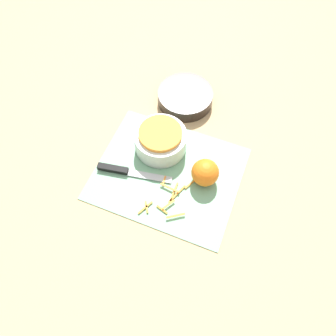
{
  "coord_description": "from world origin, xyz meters",
  "views": [
    {
      "loc": [
        0.18,
        -0.45,
        0.9
      ],
      "look_at": [
        0.0,
        0.0,
        0.04
      ],
      "focal_mm": 35.0,
      "sensor_mm": 36.0,
      "label": 1
    }
  ],
  "objects_px": {
    "bowl_dark": "(185,97)",
    "orange_left": "(205,173)",
    "bowl_speckled": "(161,140)",
    "knife": "(121,170)"
  },
  "relations": [
    {
      "from": "bowl_dark",
      "to": "orange_left",
      "type": "xyz_separation_m",
      "value": [
        0.16,
        -0.27,
        0.02
      ]
    },
    {
      "from": "bowl_dark",
      "to": "knife",
      "type": "distance_m",
      "value": 0.35
    },
    {
      "from": "bowl_dark",
      "to": "bowl_speckled",
      "type": "bearing_deg",
      "value": -91.39
    },
    {
      "from": "bowl_dark",
      "to": "orange_left",
      "type": "distance_m",
      "value": 0.32
    },
    {
      "from": "knife",
      "to": "orange_left",
      "type": "xyz_separation_m",
      "value": [
        0.25,
        0.07,
        0.03
      ]
    },
    {
      "from": "bowl_speckled",
      "to": "knife",
      "type": "xyz_separation_m",
      "value": [
        -0.08,
        -0.13,
        -0.03
      ]
    },
    {
      "from": "bowl_speckled",
      "to": "bowl_dark",
      "type": "distance_m",
      "value": 0.22
    },
    {
      "from": "bowl_speckled",
      "to": "knife",
      "type": "relative_size",
      "value": 0.7
    },
    {
      "from": "bowl_dark",
      "to": "orange_left",
      "type": "relative_size",
      "value": 2.31
    },
    {
      "from": "bowl_speckled",
      "to": "orange_left",
      "type": "relative_size",
      "value": 1.98
    }
  ]
}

